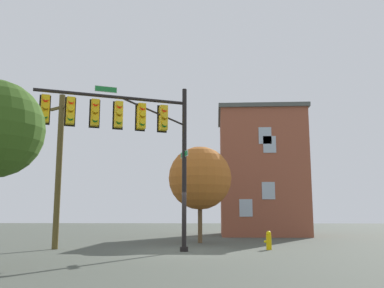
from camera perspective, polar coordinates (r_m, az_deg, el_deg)
name	(u,v)px	position (r m, az deg, el deg)	size (l,w,h in m)	color
ground_plane	(184,252)	(18.72, -1.07, -14.15)	(120.00, 120.00, 0.00)	#444940
signal_pole_assembly	(123,124)	(18.32, -9.15, 2.67)	(6.10, 3.12, 7.15)	black
utility_pole	(59,167)	(20.96, -17.33, -2.94)	(1.57, 1.10, 7.23)	brown
fire_hydrant	(269,240)	(19.90, 10.19, -12.53)	(0.33, 0.24, 0.83)	#DFB307
tree_mid	(200,178)	(24.37, 1.06, -4.55)	(3.57, 3.57, 5.40)	brown
brick_building	(261,173)	(33.88, 9.16, -3.84)	(6.53, 7.30, 9.49)	brown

